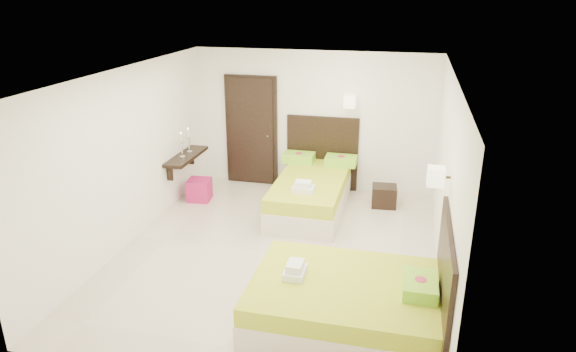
% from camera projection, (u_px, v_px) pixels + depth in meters
% --- Properties ---
extents(floor, '(5.50, 5.50, 0.00)m').
position_uv_depth(floor, '(277.00, 253.00, 7.49)').
color(floor, beige).
rests_on(floor, ground).
extents(bed_single, '(1.35, 2.26, 1.86)m').
position_uv_depth(bed_single, '(312.00, 190.00, 8.90)').
color(bed_single, beige).
rests_on(bed_single, ground).
extents(bed_double, '(2.13, 1.81, 1.76)m').
position_uv_depth(bed_double, '(352.00, 302.00, 5.79)').
color(bed_double, beige).
rests_on(bed_double, ground).
extents(nightstand, '(0.45, 0.41, 0.38)m').
position_uv_depth(nightstand, '(384.00, 196.00, 9.04)').
color(nightstand, black).
rests_on(nightstand, ground).
extents(ottoman, '(0.43, 0.43, 0.39)m').
position_uv_depth(ottoman, '(199.00, 190.00, 9.30)').
color(ottoman, '#AB1653').
rests_on(ottoman, ground).
extents(door, '(1.02, 0.15, 2.14)m').
position_uv_depth(door, '(251.00, 131.00, 9.85)').
color(door, black).
rests_on(door, ground).
extents(console_shelf, '(0.35, 1.20, 0.78)m').
position_uv_depth(console_shelf, '(186.00, 157.00, 9.12)').
color(console_shelf, black).
rests_on(console_shelf, ground).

